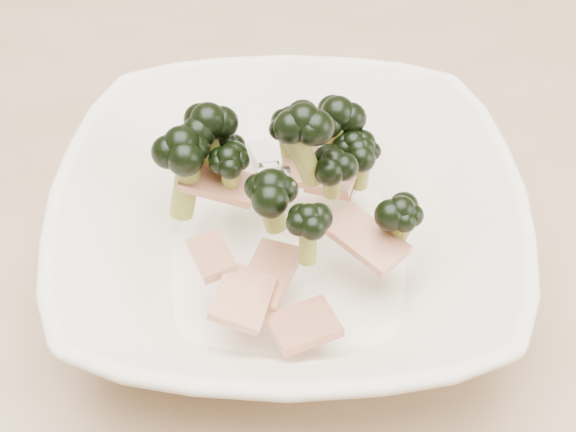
{
  "coord_description": "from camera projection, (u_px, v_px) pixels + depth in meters",
  "views": [
    {
      "loc": [
        0.09,
        -0.37,
        1.18
      ],
      "look_at": [
        0.09,
        0.01,
        0.8
      ],
      "focal_mm": 50.0,
      "sensor_mm": 36.0,
      "label": 1
    }
  ],
  "objects": [
    {
      "name": "dining_table",
      "position": [
        170.0,
        355.0,
        0.63
      ],
      "size": [
        1.2,
        0.8,
        0.75
      ],
      "color": "tan",
      "rests_on": "ground"
    },
    {
      "name": "broccoli_dish",
      "position": [
        287.0,
        223.0,
        0.54
      ],
      "size": [
        0.31,
        0.31,
        0.13
      ],
      "color": "#F4E6CE",
      "rests_on": "dining_table"
    }
  ]
}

